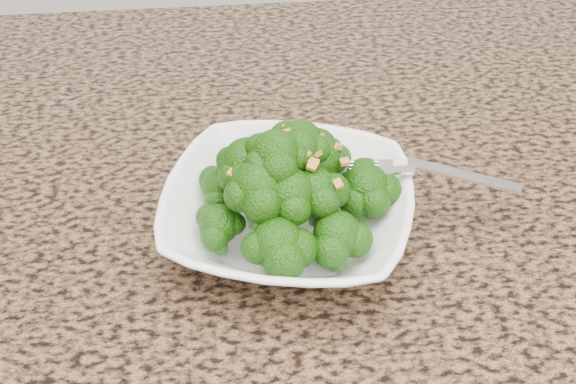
{
  "coord_description": "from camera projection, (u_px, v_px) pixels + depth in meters",
  "views": [
    {
      "loc": [
        -0.03,
        -0.13,
        1.34
      ],
      "look_at": [
        0.02,
        0.34,
        0.95
      ],
      "focal_mm": 45.0,
      "sensor_mm": 36.0,
      "label": 1
    }
  ],
  "objects": [
    {
      "name": "fork",
      "position": [
        407.0,
        170.0,
        0.62
      ],
      "size": [
        0.17,
        0.06,
        0.01
      ],
      "primitive_type": null,
      "rotation": [
        0.0,
        0.0,
        -0.21
      ],
      "color": "silver",
      "rests_on": "bowl"
    },
    {
      "name": "bowl",
      "position": [
        288.0,
        213.0,
        0.63
      ],
      "size": [
        0.26,
        0.26,
        0.05
      ],
      "primitive_type": "imported",
      "rotation": [
        0.0,
        0.0,
        -0.27
      ],
      "color": "white",
      "rests_on": "granite_counter"
    },
    {
      "name": "garlic_topping",
      "position": [
        288.0,
        110.0,
        0.56
      ],
      "size": [
        0.11,
        0.11,
        0.01
      ],
      "primitive_type": null,
      "color": "#C3812F",
      "rests_on": "broccoli_pile"
    },
    {
      "name": "granite_counter",
      "position": [
        269.0,
        283.0,
        0.62
      ],
      "size": [
        1.64,
        1.04,
        0.03
      ],
      "primitive_type": "cube",
      "color": "brown",
      "rests_on": "cabinet"
    },
    {
      "name": "broccoli_pile",
      "position": [
        288.0,
        153.0,
        0.59
      ],
      "size": [
        0.19,
        0.19,
        0.08
      ],
      "primitive_type": null,
      "color": "#194C08",
      "rests_on": "bowl"
    }
  ]
}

